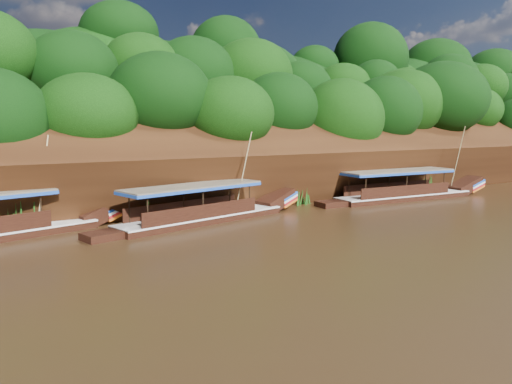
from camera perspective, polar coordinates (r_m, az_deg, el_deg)
ground at (r=24.74m, az=6.67°, el=-5.71°), size 160.00×160.00×0.00m
riverbank at (r=44.43m, az=-11.53°, el=2.65°), size 120.00×30.06×19.40m
boat_0 at (r=40.26m, az=17.35°, el=-0.03°), size 14.21×3.09×6.00m
boat_1 at (r=29.92m, az=-5.08°, el=-2.33°), size 13.16×4.74×5.70m
reeds at (r=31.35m, az=-8.51°, el=-1.24°), size 47.78×2.27×2.09m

